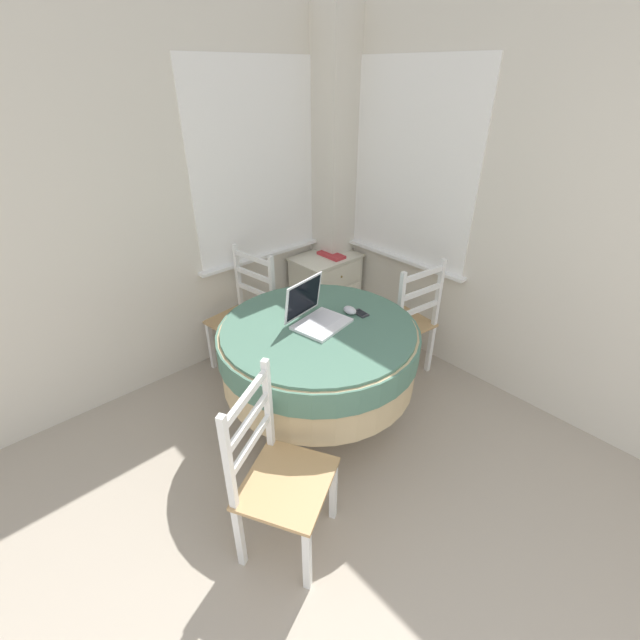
% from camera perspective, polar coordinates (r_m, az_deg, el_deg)
% --- Properties ---
extents(corner_room_shell, '(4.64, 5.25, 2.55)m').
position_cam_1_polar(corner_room_shell, '(2.55, 5.53, 11.44)').
color(corner_room_shell, beige).
rests_on(corner_room_shell, ground_plane).
extents(round_dining_table, '(1.23, 1.23, 0.76)m').
position_cam_1_polar(round_dining_table, '(2.66, -0.22, -3.93)').
color(round_dining_table, '#4C3D2D').
rests_on(round_dining_table, ground_plane).
extents(laptop, '(0.36, 0.34, 0.27)m').
position_cam_1_polar(laptop, '(2.58, -0.63, 0.71)').
color(laptop, white).
rests_on(laptop, round_dining_table).
extents(computer_mouse, '(0.06, 0.10, 0.05)m').
position_cam_1_polar(computer_mouse, '(2.70, 3.99, 1.31)').
color(computer_mouse, silver).
rests_on(computer_mouse, round_dining_table).
extents(cell_phone, '(0.07, 0.11, 0.01)m').
position_cam_1_polar(cell_phone, '(2.72, 5.44, 0.91)').
color(cell_phone, '#2D2D33').
rests_on(cell_phone, round_dining_table).
extents(dining_chair_near_back_window, '(0.45, 0.49, 0.96)m').
position_cam_1_polar(dining_chair_near_back_window, '(3.36, -9.93, 0.45)').
color(dining_chair_near_back_window, tan).
rests_on(dining_chair_near_back_window, ground_plane).
extents(dining_chair_near_right_window, '(0.48, 0.44, 0.96)m').
position_cam_1_polar(dining_chair_near_right_window, '(3.29, 11.16, -0.37)').
color(dining_chair_near_right_window, tan).
rests_on(dining_chair_near_right_window, ground_plane).
extents(dining_chair_camera_near, '(0.57, 0.55, 0.96)m').
position_cam_1_polar(dining_chair_camera_near, '(2.14, -5.65, -20.03)').
color(dining_chair_camera_near, tan).
rests_on(dining_chair_camera_near, ground_plane).
extents(corner_cabinet, '(0.58, 0.42, 0.68)m').
position_cam_1_polar(corner_cabinet, '(3.95, 0.76, 3.89)').
color(corner_cabinet, silver).
rests_on(corner_cabinet, ground_plane).
extents(book_on_cabinet, '(0.12, 0.25, 0.02)m').
position_cam_1_polar(book_on_cabinet, '(3.81, 1.51, 8.65)').
color(book_on_cabinet, '#BC3338').
rests_on(book_on_cabinet, corner_cabinet).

